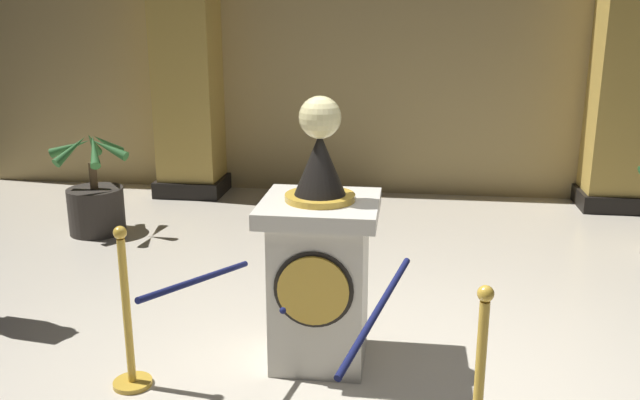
# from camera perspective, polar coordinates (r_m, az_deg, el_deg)

# --- Properties ---
(ground_plane) EXTENTS (11.17, 11.17, 0.00)m
(ground_plane) POSITION_cam_1_polar(r_m,az_deg,el_deg) (4.33, 4.68, -15.52)
(ground_plane) COLOR beige
(back_wall) EXTENTS (11.17, 0.16, 3.46)m
(back_wall) POSITION_cam_1_polar(r_m,az_deg,el_deg) (8.47, 6.69, 12.12)
(back_wall) COLOR tan
(back_wall) RESTS_ON ground_plane
(pedestal_clock) EXTENTS (0.74, 0.74, 1.75)m
(pedestal_clock) POSITION_cam_1_polar(r_m,az_deg,el_deg) (4.33, -0.01, -5.28)
(pedestal_clock) COLOR beige
(pedestal_clock) RESTS_ON ground_plane
(stanchion_near) EXTENTS (0.24, 0.24, 1.04)m
(stanchion_near) POSITION_cam_1_polar(r_m,az_deg,el_deg) (4.31, -15.96, -10.71)
(stanchion_near) COLOR gold
(stanchion_near) RESTS_ON ground_plane
(velvet_rope) EXTENTS (1.34, 1.32, 0.22)m
(velvet_rope) POSITION_cam_1_polar(r_m,az_deg,el_deg) (3.60, -3.20, -8.08)
(velvet_rope) COLOR #141947
(column_left) EXTENTS (0.87, 0.87, 3.32)m
(column_left) POSITION_cam_1_polar(r_m,az_deg,el_deg) (8.55, -11.15, 11.42)
(column_left) COLOR black
(column_left) RESTS_ON ground_plane
(column_right) EXTENTS (0.80, 0.80, 3.32)m
(column_right) POSITION_cam_1_polar(r_m,az_deg,el_deg) (8.46, 24.51, 10.29)
(column_right) COLOR black
(column_right) RESTS_ON ground_plane
(potted_palm_left) EXTENTS (0.86, 0.76, 1.09)m
(potted_palm_left) POSITION_cam_1_polar(r_m,az_deg,el_deg) (7.37, -18.51, -0.13)
(potted_palm_left) COLOR #2D2823
(potted_palm_left) RESTS_ON ground_plane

